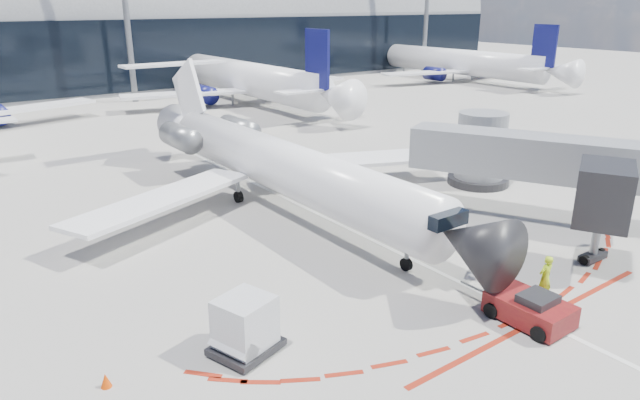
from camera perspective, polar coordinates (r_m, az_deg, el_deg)
ground at (r=30.65m, az=2.94°, el=-2.91°), size 260.00×260.00×0.00m
apron_centerline at (r=32.11m, az=0.70°, el=-1.82°), size 0.25×40.00×0.01m
apron_stop_bar at (r=23.78m, az=20.97°, el=-11.13°), size 14.00×0.25×0.01m
terminal_building at (r=88.85m, az=-25.40°, el=15.46°), size 150.00×24.15×24.00m
jet_bridge at (r=34.70m, az=18.98°, el=3.93°), size 10.03×15.20×4.90m
regional_jet at (r=33.81m, az=-4.72°, el=3.82°), size 25.21×31.09×7.79m
pushback_tug at (r=23.31m, az=20.26°, el=-10.15°), size 2.07×4.79×1.24m
ramp_worker at (r=25.03m, az=21.59°, el=-7.22°), size 0.73×0.51×1.90m
uld_container at (r=20.12m, az=-7.49°, el=-12.39°), size 2.66×2.45×2.06m
safety_cone_left at (r=19.98m, az=-20.64°, el=-16.52°), size 0.35×0.35×0.49m
bg_airliner_2 at (r=70.63m, az=-7.66°, el=14.25°), size 35.15×37.22×11.37m
bg_airliner_3 at (r=93.46m, az=13.85°, el=14.92°), size 33.96×35.96×10.99m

